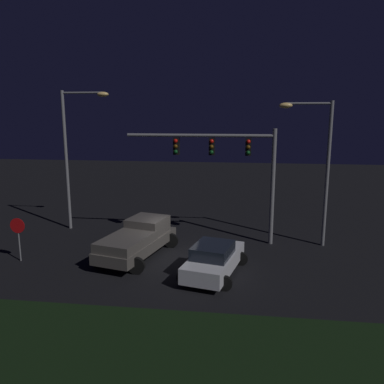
{
  "coord_description": "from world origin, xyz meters",
  "views": [
    {
      "loc": [
        3.44,
        -18.83,
        7.29
      ],
      "look_at": [
        0.78,
        1.83,
        3.07
      ],
      "focal_mm": 36.34,
      "sensor_mm": 36.0,
      "label": 1
    }
  ],
  "objects_px": {
    "street_lamp_right": "(317,156)",
    "traffic_signal_gantry": "(229,157)",
    "stop_sign": "(18,231)",
    "pickup_truck": "(139,237)",
    "car_sedan": "(214,259)",
    "street_lamp_left": "(74,144)"
  },
  "relations": [
    {
      "from": "pickup_truck",
      "to": "traffic_signal_gantry",
      "type": "xyz_separation_m",
      "value": [
        4.49,
        2.84,
        3.9
      ]
    },
    {
      "from": "car_sedan",
      "to": "traffic_signal_gantry",
      "type": "xyz_separation_m",
      "value": [
        0.44,
        4.74,
        4.16
      ]
    },
    {
      "from": "street_lamp_right",
      "to": "traffic_signal_gantry",
      "type": "bearing_deg",
      "value": -179.05
    },
    {
      "from": "car_sedan",
      "to": "street_lamp_right",
      "type": "bearing_deg",
      "value": -34.22
    },
    {
      "from": "pickup_truck",
      "to": "stop_sign",
      "type": "relative_size",
      "value": 2.57
    },
    {
      "from": "car_sedan",
      "to": "stop_sign",
      "type": "height_order",
      "value": "stop_sign"
    },
    {
      "from": "stop_sign",
      "to": "street_lamp_left",
      "type": "bearing_deg",
      "value": 83.84
    },
    {
      "from": "street_lamp_right",
      "to": "street_lamp_left",
      "type": "bearing_deg",
      "value": 174.54
    },
    {
      "from": "traffic_signal_gantry",
      "to": "street_lamp_left",
      "type": "bearing_deg",
      "value": 171.4
    },
    {
      "from": "pickup_truck",
      "to": "street_lamp_left",
      "type": "xyz_separation_m",
      "value": [
        -5.11,
        4.29,
        4.45
      ]
    },
    {
      "from": "traffic_signal_gantry",
      "to": "street_lamp_right",
      "type": "distance_m",
      "value": 4.76
    },
    {
      "from": "pickup_truck",
      "to": "stop_sign",
      "type": "height_order",
      "value": "stop_sign"
    },
    {
      "from": "street_lamp_right",
      "to": "stop_sign",
      "type": "xyz_separation_m",
      "value": [
        -14.98,
        -4.4,
        -3.49
      ]
    },
    {
      "from": "pickup_truck",
      "to": "street_lamp_right",
      "type": "relative_size",
      "value": 0.72
    },
    {
      "from": "car_sedan",
      "to": "street_lamp_right",
      "type": "xyz_separation_m",
      "value": [
        5.2,
        4.82,
        4.31
      ]
    },
    {
      "from": "pickup_truck",
      "to": "car_sedan",
      "type": "bearing_deg",
      "value": -101.07
    },
    {
      "from": "pickup_truck",
      "to": "street_lamp_right",
      "type": "bearing_deg",
      "value": -58.43
    },
    {
      "from": "street_lamp_right",
      "to": "stop_sign",
      "type": "relative_size",
      "value": 3.57
    },
    {
      "from": "car_sedan",
      "to": "traffic_signal_gantry",
      "type": "bearing_deg",
      "value": 7.61
    },
    {
      "from": "car_sedan",
      "to": "street_lamp_left",
      "type": "height_order",
      "value": "street_lamp_left"
    },
    {
      "from": "street_lamp_right",
      "to": "stop_sign",
      "type": "height_order",
      "value": "street_lamp_right"
    },
    {
      "from": "car_sedan",
      "to": "stop_sign",
      "type": "distance_m",
      "value": 9.83
    }
  ]
}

